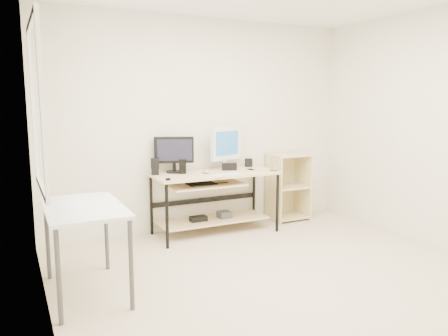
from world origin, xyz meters
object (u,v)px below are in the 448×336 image
at_px(side_table, 84,215).
at_px(white_imac, 226,144).
at_px(desk, 213,190).
at_px(black_monitor, 174,152).
at_px(audio_controller, 183,167).
at_px(shelf_unit, 286,186).

xyz_separation_m(side_table, white_imac, (1.93, 1.24, 0.39)).
distance_m(desk, black_monitor, 0.65).
height_order(white_imac, audio_controller, white_imac).
xyz_separation_m(shelf_unit, black_monitor, (-1.59, 0.03, 0.54)).
distance_m(shelf_unit, black_monitor, 1.68).
relative_size(side_table, audio_controller, 6.00).
xyz_separation_m(side_table, audio_controller, (1.30, 1.13, 0.16)).
distance_m(desk, white_imac, 0.61).
bearing_deg(shelf_unit, white_imac, 178.66).
bearing_deg(white_imac, audio_controller, 170.58).
bearing_deg(desk, black_monitor, 155.33).
bearing_deg(shelf_unit, side_table, -156.67).
relative_size(side_table, shelf_unit, 1.11).
height_order(desk, side_table, same).
height_order(shelf_unit, white_imac, white_imac).
bearing_deg(desk, audio_controller, 169.00).
relative_size(black_monitor, audio_controller, 2.73).
xyz_separation_m(shelf_unit, audio_controller, (-1.53, -0.09, 0.38)).
relative_size(desk, side_table, 1.50).
relative_size(shelf_unit, audio_controller, 5.40).
distance_m(side_table, white_imac, 2.32).
xyz_separation_m(desk, white_imac, (0.27, 0.18, 0.52)).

